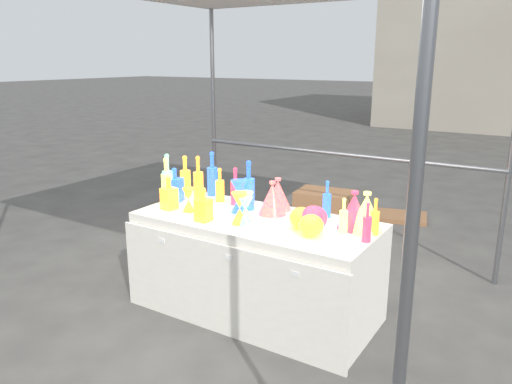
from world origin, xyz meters
The scene contains 31 objects.
ground centered at (0.00, 0.00, 0.00)m, with size 80.00×80.00×0.00m, color #5F5D58.
display_table centered at (0.00, -0.01, 0.37)m, with size 1.84×0.83×0.75m.
cardboard_box_closed centered at (-0.38, 2.06, 0.22)m, with size 0.60×0.44×0.44m, color #9C6B46.
cardboard_box_flat centered at (0.26, 2.87, 0.03)m, with size 0.64×0.46×0.05m, color #9C6B46.
bottle_0 centered at (-0.85, 0.22, 0.92)m, with size 0.09×0.09×0.35m, color red, non-canonical shape.
bottle_1 centered at (-0.66, 0.35, 0.94)m, with size 0.09×0.09×0.38m, color #177F43, non-canonical shape.
bottle_2 centered at (-0.66, 0.16, 0.94)m, with size 0.08×0.08×0.37m, color yellow, non-canonical shape.
bottle_3 centered at (-0.34, 0.22, 0.90)m, with size 0.08×0.08×0.30m, color #1C2CA9, non-canonical shape.
bottle_4 centered at (-0.85, -0.01, 0.93)m, with size 0.09×0.09×0.37m, color #166F8B, non-canonical shape.
bottle_5 centered at (-0.85, 0.00, 0.95)m, with size 0.09×0.09×0.40m, color #AB226D, non-canonical shape.
bottle_6 centered at (-0.49, 0.23, 0.89)m, with size 0.07×0.07×0.28m, color red, non-canonical shape.
bottle_7 centered at (-0.17, 0.16, 0.94)m, with size 0.09×0.09×0.39m, color #177F43, non-canonical shape.
decanter_0 centered at (-0.69, -0.16, 0.88)m, with size 0.10×0.10×0.26m, color red, non-canonical shape.
decanter_1 centered at (-0.29, -0.26, 0.88)m, with size 0.10×0.10×0.25m, color yellow, non-canonical shape.
decanter_2 centered at (-0.81, 0.04, 0.89)m, with size 0.12×0.12×0.28m, color #177F43, non-canonical shape.
hourglass_0 centered at (-0.53, -0.13, 0.84)m, with size 0.09×0.09×0.19m, color yellow, non-canonical shape.
hourglass_2 centered at (-0.02, -0.10, 0.86)m, with size 0.11×0.11×0.22m, color #166F8B, non-canonical shape.
hourglass_3 centered at (0.02, -0.17, 0.85)m, with size 0.10×0.10×0.20m, color #AB226D, non-canonical shape.
hourglass_4 centered at (-0.03, -0.17, 0.87)m, with size 0.12×0.12×0.23m, color red, non-canonical shape.
hourglass_5 centered at (-0.19, 0.06, 0.88)m, with size 0.13×0.13×0.25m, color #177F43, non-canonical shape.
globe_0 centered at (0.51, -0.14, 0.82)m, with size 0.17×0.17×0.13m, color red, non-canonical shape.
globe_2 centered at (0.38, -0.02, 0.82)m, with size 0.17×0.17×0.13m, color yellow, non-canonical shape.
globe_3 centered at (0.47, -0.01, 0.83)m, with size 0.19×0.19×0.15m, color #1C2CA9, non-canonical shape.
lampshade_0 centered at (0.02, 0.28, 0.88)m, with size 0.21×0.21×0.25m, color gold, non-canonical shape.
lampshade_1 centered at (0.05, 0.15, 0.88)m, with size 0.22×0.22×0.26m, color gold, non-canonical shape.
lampshade_2 centered at (0.69, 0.16, 0.88)m, with size 0.23×0.23×0.27m, color #1C2CA9, non-canonical shape.
lampshade_3 centered at (0.78, 0.16, 0.89)m, with size 0.23×0.23×0.27m, color #166F8B, non-canonical shape.
bottle_8 centered at (0.43, 0.30, 0.89)m, with size 0.06×0.06×0.28m, color #177F43, non-canonical shape.
bottle_9 centered at (0.86, 0.12, 0.88)m, with size 0.06×0.06×0.25m, color yellow, non-canonical shape.
bottle_10 centered at (0.86, -0.04, 0.88)m, with size 0.06×0.06×0.26m, color #1C2CA9, non-canonical shape.
bottle_11 centered at (0.67, 0.04, 0.87)m, with size 0.06×0.06×0.25m, color #166F8B, non-canonical shape.
Camera 1 is at (1.86, -2.96, 1.88)m, focal length 35.00 mm.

